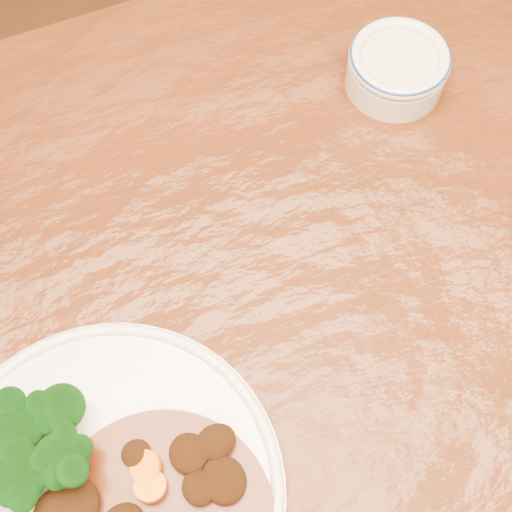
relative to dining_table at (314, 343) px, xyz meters
name	(u,v)px	position (x,y,z in m)	size (l,w,h in m)	color
ground	(288,451)	(0.00, 0.00, -0.67)	(4.00, 4.00, 0.00)	#482012
dining_table	(314,343)	(0.00, 0.00, 0.00)	(1.58, 1.03, 0.75)	#4C1F0D
dinner_plate	(105,496)	(-0.24, -0.06, 0.09)	(0.31, 0.31, 0.02)	silver
broccoli_florets	(19,462)	(-0.29, -0.01, 0.12)	(0.15, 0.10, 0.05)	#578746
dip_bowl	(397,67)	(0.21, 0.20, 0.11)	(0.11, 0.11, 0.05)	beige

